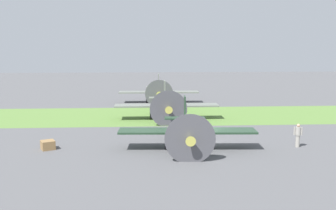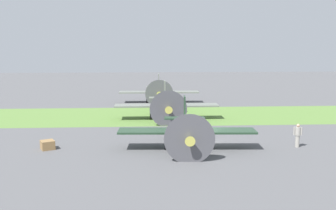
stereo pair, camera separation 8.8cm
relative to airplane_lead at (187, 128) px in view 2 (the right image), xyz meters
The scene contains 7 objects.
ground_plane 2.12m from the airplane_lead, 141.25° to the right, with size 160.00×160.00×0.00m, color #515154.
grass_verge 13.30m from the airplane_lead, 95.15° to the right, with size 120.00×11.00×0.01m, color #567A38.
airplane_lead is the anchor object (origin of this frame).
airplane_wingman 11.48m from the airplane_lead, 85.79° to the right, with size 10.44×8.32×3.75m.
airplane_trail 22.92m from the airplane_lead, 87.02° to the right, with size 10.36×8.23×3.71m.
ground_crew_chief 8.16m from the airplane_lead, behind, with size 0.61×0.38×1.73m.
supply_crate 10.07m from the airplane_lead, ahead, with size 0.90×0.90×0.64m, color olive.
Camera 2 is at (4.12, 27.88, 7.35)m, focal length 40.98 mm.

